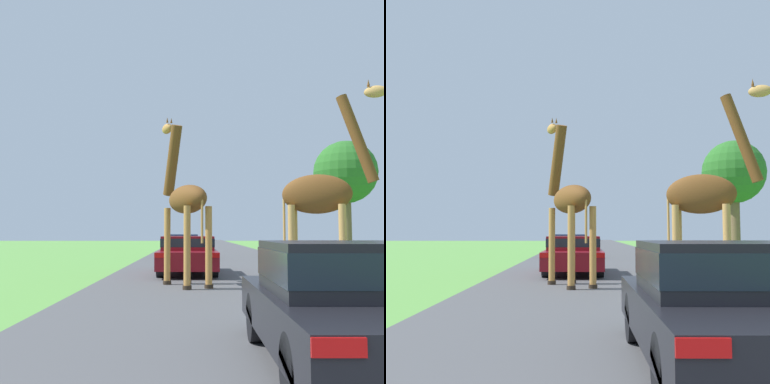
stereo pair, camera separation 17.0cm
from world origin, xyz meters
TOP-DOWN VIEW (x-y plane):
  - road at (0.00, 30.00)m, footprint 8.21×120.00m
  - giraffe_near_road at (-1.52, 12.17)m, footprint 1.59×2.64m
  - giraffe_companion at (1.97, 11.05)m, footprint 2.61×1.24m
  - car_lead_maroon at (0.42, 4.25)m, footprint 1.97×4.23m
  - car_queue_right at (-1.47, 15.99)m, footprint 1.98×4.75m
  - car_queue_left at (-1.87, 26.52)m, footprint 1.94×4.16m
  - tree_left_edge at (8.42, 29.28)m, footprint 3.97×3.97m

SIDE VIEW (x-z plane):
  - road at x=0.00m, z-range 0.00..0.00m
  - car_queue_right at x=-1.47m, z-range 0.05..1.35m
  - car_queue_left at x=-1.87m, z-range 0.05..1.37m
  - car_lead_maroon at x=0.42m, z-range 0.05..1.39m
  - giraffe_near_road at x=-1.52m, z-range -0.14..4.74m
  - giraffe_companion at x=1.97m, z-range -0.25..4.97m
  - tree_left_edge at x=8.42m, z-range 1.55..8.79m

